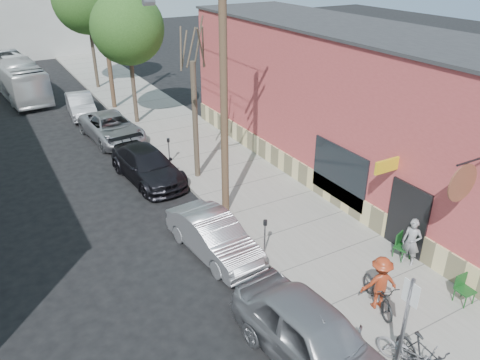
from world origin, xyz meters
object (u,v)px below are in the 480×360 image
utility_pole_near (222,79)px  tree_bare (195,122)px  patio_chair_a (403,247)px  car_3 (112,128)px  sign_post (406,318)px  cyclist (380,283)px  parking_meter_far (169,146)px  bus (17,77)px  tree_leafy_mid (128,28)px  parked_bike_a (424,360)px  car_2 (147,165)px  car_1 (214,236)px  patio_chair_b (465,290)px  car_0 (314,338)px  tree_leafy_far (86,0)px  parking_meter_near (265,231)px  car_4 (81,105)px  patron_grey (411,242)px  parked_bike_b (410,355)px

utility_pole_near → tree_bare: (0.41, 3.37, -2.66)m
patio_chair_a → car_3: bearing=90.4°
sign_post → cyclist: sign_post is taller
utility_pole_near → car_3: size_ratio=1.96×
parking_meter_far → bus: 17.03m
utility_pole_near → bus: 22.63m
cyclist → bus: 29.47m
tree_leafy_mid → bus: tree_leafy_mid is taller
sign_post → parking_meter_far: size_ratio=2.26×
parked_bike_a → sign_post: bearing=134.2°
patio_chair_a → car_2: car_2 is taller
utility_pole_near → car_1: utility_pole_near is taller
patio_chair_b → cyclist: cyclist is taller
tree_bare → car_0: (-2.01, -11.12, -1.89)m
parking_meter_far → bus: bearing=106.1°
cyclist → car_1: bearing=-40.3°
tree_leafy_far → patio_chair_b: (3.12, -29.11, -5.68)m
tree_leafy_mid → car_0: size_ratio=1.47×
parking_meter_far → car_0: (-1.46, -13.11, -0.12)m
tree_leafy_far → parking_meter_near: bearing=-91.3°
tree_leafy_far → car_2: bearing=-96.9°
parking_meter_far → car_2: car_2 is taller
sign_post → car_0: 2.25m
sign_post → parked_bike_a: (0.38, -0.46, -1.12)m
car_0 → car_4: 22.90m
parking_meter_near → parking_meter_far: bearing=90.0°
patio_chair_b → patron_grey: bearing=89.6°
parked_bike_a → parked_bike_b: size_ratio=1.06×
patio_chair_b → patron_grey: 2.20m
patron_grey → car_4: 22.00m
parking_meter_near → car_2: bearing=100.9°
tree_bare → cyclist: bearing=-85.5°
car_0 → bus: bus is taller
car_0 → tree_leafy_mid: bearing=78.5°
parking_meter_far → car_1: bearing=-100.8°
parking_meter_near → cyclist: bearing=-70.7°
cyclist → tree_leafy_far: bearing=-68.7°
car_3 → parking_meter_near: bearing=-88.4°
tree_leafy_far → parked_bike_b: 30.56m
patio_chair_b → parked_bike_a: 3.43m
car_0 → tree_bare: bearing=74.1°
tree_leafy_far → patio_chair_a: (3.22, -26.65, -5.68)m
tree_leafy_mid → patio_chair_b: (3.12, -20.14, -4.95)m
tree_leafy_far → parked_bike_a: 30.86m
tree_leafy_mid → cyclist: (0.82, -18.99, -4.56)m
sign_post → tree_leafy_mid: (0.45, 20.93, 3.71)m
parked_bike_b → car_1: (-1.82, 6.94, 0.09)m
parking_meter_far → cyclist: size_ratio=0.74×
car_2 → car_4: (-0.50, 10.78, -0.03)m
tree_bare → parked_bike_a: size_ratio=2.77×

